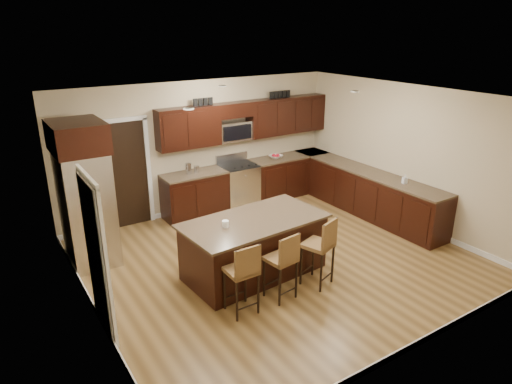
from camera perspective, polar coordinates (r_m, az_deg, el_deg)
floor at (r=7.79m, az=2.77°, el=-8.37°), size 6.00×6.00×0.00m
ceiling at (r=6.91m, az=3.15°, el=11.68°), size 6.00×6.00×0.00m
wall_back at (r=9.51m, az=-6.78°, el=5.64°), size 6.00×0.00×6.00m
wall_left at (r=6.11m, az=-20.65°, el=-4.03°), size 0.00×5.50×5.50m
wall_right at (r=9.24m, az=18.30°, el=4.32°), size 0.00×5.50×5.50m
base_cabinets at (r=9.71m, az=7.02°, el=0.46°), size 4.02×3.96×0.92m
upper_cabinets at (r=9.75m, az=-0.90°, el=9.10°), size 4.00×0.33×0.80m
range at (r=9.82m, az=-2.24°, el=0.88°), size 0.76×0.64×1.11m
microwave at (r=9.63m, az=-2.80°, el=7.60°), size 0.76×0.31×0.40m
doorway at (r=9.02m, az=-16.08°, el=2.04°), size 0.85×0.03×2.06m
pantry_door at (r=5.99m, az=-19.41°, el=-7.90°), size 0.03×0.80×2.04m
letter_decor at (r=9.60m, az=-1.65°, el=11.67°), size 2.20×0.03×0.15m
island at (r=7.19m, az=-0.24°, el=-7.05°), size 2.29×1.31×0.92m
stool_left at (r=6.13m, az=-1.58°, el=-9.87°), size 0.39×0.39×1.05m
stool_mid at (r=6.46m, az=3.47°, el=-8.38°), size 0.43×0.43×1.02m
stool_right at (r=6.83m, az=8.22°, el=-6.53°), size 0.51×0.51×1.08m
refrigerator at (r=7.75m, az=-20.61°, el=-0.10°), size 0.79×1.00×2.35m
floor_mat at (r=9.07m, az=1.68°, el=-3.97°), size 1.08×0.86×0.01m
fruit_bowl at (r=10.18m, az=2.49°, el=4.44°), size 0.37×0.37×0.07m
soap_bottle at (r=8.96m, az=18.10°, el=1.55°), size 0.09×0.10×0.17m
canister_tall at (r=9.15m, az=-8.45°, el=2.89°), size 0.12×0.12×0.22m
canister_short at (r=9.23m, az=-7.46°, el=2.84°), size 0.11×0.11×0.14m
island_jar at (r=6.72m, az=-3.84°, el=-4.00°), size 0.10×0.10×0.10m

